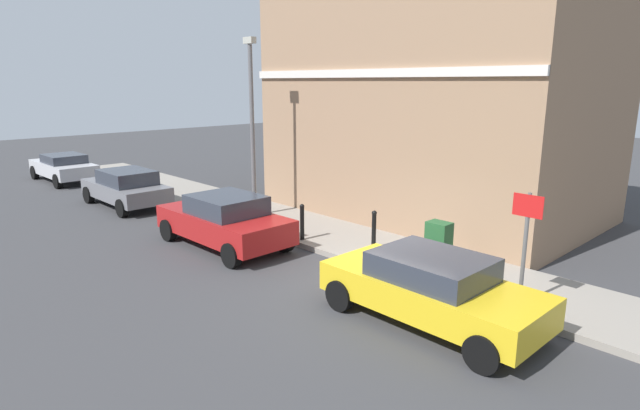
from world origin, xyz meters
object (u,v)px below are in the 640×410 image
at_px(car_grey, 126,187).
at_px(car_silver, 64,167).
at_px(utility_cabinet, 438,247).
at_px(lamppost, 252,120).
at_px(car_yellow, 431,287).
at_px(bollard_near_cabinet, 374,228).
at_px(street_sign, 526,233).
at_px(car_red, 225,220).
at_px(bollard_far_kerb, 302,221).

distance_m(car_grey, car_silver, 6.82).
distance_m(utility_cabinet, lamppost, 7.59).
relative_size(car_yellow, bollard_near_cabinet, 4.11).
distance_m(car_grey, bollard_near_cabinet, 10.15).
relative_size(utility_cabinet, street_sign, 0.50).
distance_m(bollard_near_cabinet, street_sign, 4.55).
relative_size(car_red, utility_cabinet, 3.71).
bearing_deg(car_grey, street_sign, -173.14).
bearing_deg(car_grey, bollard_near_cabinet, -166.21).
xyz_separation_m(utility_cabinet, bollard_near_cabinet, (0.10, 2.08, 0.02)).
bearing_deg(bollard_near_cabinet, lamppost, 92.21).
distance_m(utility_cabinet, bollard_near_cabinet, 2.08).
bearing_deg(car_yellow, car_grey, 0.76).
distance_m(car_yellow, utility_cabinet, 2.65).
height_order(utility_cabinet, bollard_far_kerb, utility_cabinet).
relative_size(utility_cabinet, bollard_near_cabinet, 1.11).
height_order(car_red, car_grey, car_red).
xyz_separation_m(car_silver, lamppost, (2.27, -11.62, 2.62)).
bearing_deg(bollard_far_kerb, car_yellow, -105.64).
bearing_deg(car_yellow, utility_cabinet, -58.97).
xyz_separation_m(car_red, bollard_far_kerb, (1.66, -1.39, -0.06)).
bearing_deg(lamppost, street_sign, -92.91).
height_order(car_red, street_sign, street_sign).
height_order(car_red, bollard_far_kerb, car_red).
xyz_separation_m(car_red, lamppost, (2.35, 1.77, 2.54)).
bearing_deg(car_yellow, car_red, 1.76).
bearing_deg(car_red, utility_cabinet, -156.18).
distance_m(car_yellow, car_red, 6.71).
distance_m(car_grey, street_sign, 14.39).
relative_size(car_yellow, bollard_far_kerb, 4.11).
height_order(car_grey, utility_cabinet, car_grey).
bearing_deg(street_sign, car_red, 103.72).
xyz_separation_m(car_silver, street_sign, (1.79, -21.06, 0.98)).
relative_size(car_yellow, lamppost, 0.75).
relative_size(street_sign, lamppost, 0.40).
height_order(utility_cabinet, lamppost, lamppost).
distance_m(car_yellow, bollard_near_cabinet, 4.18).
relative_size(car_yellow, street_sign, 1.86).
distance_m(bollard_near_cabinet, bollard_far_kerb, 2.08).
relative_size(car_silver, street_sign, 1.85).
distance_m(car_red, bollard_far_kerb, 2.17).
height_order(car_grey, lamppost, lamppost).
xyz_separation_m(car_red, car_silver, (0.09, 13.39, -0.08)).
distance_m(bollard_near_cabinet, lamppost, 5.68).
bearing_deg(car_yellow, lamppost, -14.13).
bearing_deg(car_silver, bollard_far_kerb, -174.68).
distance_m(car_red, bollard_near_cabinet, 4.15).
height_order(car_silver, lamppost, lamppost).
bearing_deg(utility_cabinet, street_sign, -103.94).
height_order(car_silver, street_sign, street_sign).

